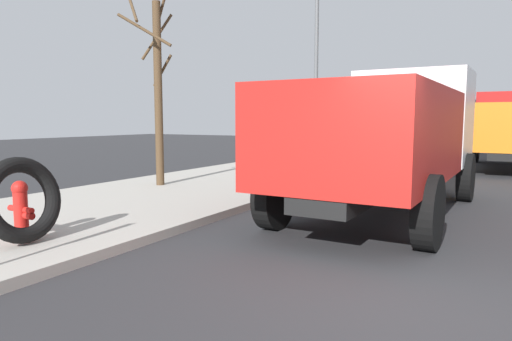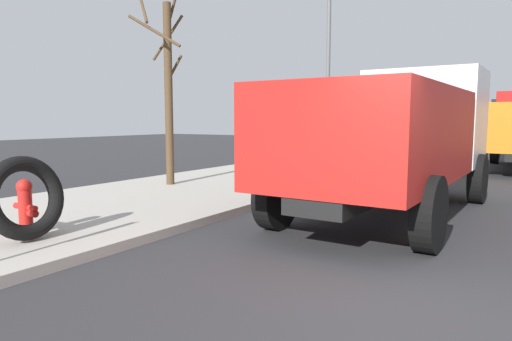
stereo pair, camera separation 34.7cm
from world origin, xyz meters
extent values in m
plane|color=#2D2D30|center=(0.00, 0.00, 0.00)|extent=(80.00, 80.00, 0.00)
cube|color=#ADA89E|center=(0.00, 6.50, 0.07)|extent=(36.00, 5.00, 0.15)
cylinder|color=red|center=(-0.77, 5.54, 0.48)|extent=(0.20, 0.20, 0.67)
sphere|color=red|center=(-0.77, 5.54, 0.87)|extent=(0.23, 0.23, 0.23)
cylinder|color=red|center=(-0.77, 5.36, 0.56)|extent=(0.09, 0.16, 0.09)
cylinder|color=red|center=(-0.77, 5.71, 0.56)|extent=(0.09, 0.16, 0.09)
cylinder|color=red|center=(-0.77, 5.36, 0.48)|extent=(0.11, 0.16, 0.11)
torus|color=black|center=(-0.98, 5.18, 0.76)|extent=(1.22, 0.46, 1.23)
cube|color=red|center=(3.21, 1.54, 1.60)|extent=(4.85, 2.60, 1.60)
cube|color=silver|center=(6.81, 1.46, 1.90)|extent=(2.05, 2.54, 2.20)
cube|color=black|center=(4.31, 1.51, 0.67)|extent=(7.02, 1.05, 0.24)
cylinder|color=black|center=(6.64, 2.71, 0.55)|extent=(1.11, 0.32, 1.10)
cylinder|color=black|center=(6.58, 0.21, 0.55)|extent=(1.11, 0.32, 1.10)
cylinder|color=black|center=(2.04, 2.81, 0.55)|extent=(1.11, 0.32, 1.10)
cylinder|color=black|center=(1.98, 0.31, 0.55)|extent=(1.11, 0.32, 1.10)
cylinder|color=black|center=(17.29, 0.75, 0.55)|extent=(1.10, 0.31, 1.10)
cylinder|color=black|center=(12.69, 0.80, 0.55)|extent=(1.10, 0.31, 1.10)
cylinder|color=black|center=(25.90, 1.71, 0.55)|extent=(1.11, 0.34, 1.10)
cylinder|color=black|center=(30.50, 1.88, 0.55)|extent=(1.11, 0.34, 1.10)
cylinder|color=#4C3823|center=(4.37, 7.37, 2.49)|extent=(0.21, 0.21, 4.69)
cylinder|color=#4C3823|center=(3.71, 7.19, 4.01)|extent=(0.44, 1.37, 0.85)
cylinder|color=#4C3823|center=(4.66, 7.63, 4.02)|extent=(0.61, 0.67, 1.21)
cylinder|color=#4C3823|center=(4.56, 7.35, 4.73)|extent=(0.13, 0.46, 0.87)
cylinder|color=#4C3823|center=(3.90, 7.73, 4.63)|extent=(0.80, 1.02, 0.95)
cylinder|color=#4C3823|center=(4.62, 7.42, 3.14)|extent=(0.19, 0.57, 0.82)
cylinder|color=#595B5E|center=(8.52, 4.69, 2.80)|extent=(0.12, 0.12, 5.30)
camera|label=1|loc=(-4.83, -0.69, 1.87)|focal=32.17mm
camera|label=2|loc=(-4.65, -0.98, 1.87)|focal=32.17mm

